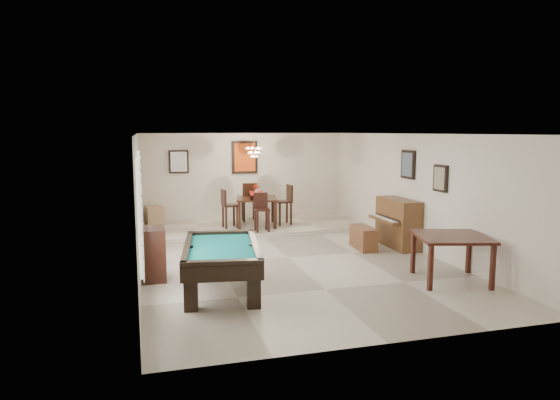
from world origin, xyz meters
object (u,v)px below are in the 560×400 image
pool_table (222,269)px  chandelier (254,148)px  piano_bench (363,238)px  apothecary_chest (153,254)px  flower_vase (256,189)px  dining_chair_west (230,208)px  dining_chair_south (262,212)px  dining_chair_north (249,202)px  square_table (451,258)px  corner_bench (154,215)px  dining_table (257,210)px  dining_chair_east (283,205)px  upright_piano (393,223)px

pool_table → chandelier: chandelier is taller
piano_bench → apothecary_chest: apothecary_chest is taller
flower_vase → dining_chair_west: 0.88m
apothecary_chest → dining_chair_south: (2.76, 3.16, 0.14)m
dining_chair_south → dining_chair_north: 1.55m
square_table → dining_chair_south: size_ratio=1.23×
dining_chair_south → corner_bench: 3.17m
apothecary_chest → corner_bench: (0.14, 4.94, -0.11)m
dining_table → corner_bench: dining_table is taller
corner_bench → chandelier: (2.63, -0.86, 1.83)m
chandelier → dining_table: bearing=-79.5°
apothecary_chest → square_table: bearing=-16.5°
square_table → flower_vase: size_ratio=5.04×
piano_bench → dining_chair_north: size_ratio=0.83×
apothecary_chest → pool_table: bearing=-40.9°
dining_chair_east → chandelier: 1.73m
apothecary_chest → dining_chair_south: dining_chair_south is taller
piano_bench → dining_chair_west: bearing=133.5°
corner_bench → pool_table: bearing=-80.9°
upright_piano → flower_vase: size_ratio=5.60×
flower_vase → chandelier: bearing=100.5°
dining_table → chandelier: 1.64m
pool_table → dining_chair_north: (1.67, 5.65, 0.30)m
pool_table → dining_chair_north: size_ratio=2.04×
flower_vase → dining_chair_east: 0.88m
corner_bench → dining_chair_west: bearing=-28.7°
apothecary_chest → dining_chair_east: bearing=48.0°
upright_piano → corner_bench: bearing=144.1°
flower_vase → chandelier: size_ratio=0.40×
apothecary_chest → dining_chair_south: bearing=48.9°
upright_piano → dining_chair_east: (-1.83, 2.79, 0.11)m
dining_table → chandelier: bearing=100.5°
pool_table → apothecary_chest: size_ratio=2.38×
pool_table → upright_piano: bearing=34.2°
piano_bench → dining_chair_west: size_ratio=0.89×
dining_table → dining_chair_north: (-0.05, 0.77, 0.11)m
square_table → upright_piano: (0.29, 2.67, 0.14)m
square_table → piano_bench: 2.71m
pool_table → square_table: 4.05m
dining_chair_west → chandelier: bearing=-81.2°
apothecary_chest → chandelier: (2.77, 4.08, 1.73)m
dining_chair_north → dining_chair_east: bearing=139.3°
dining_table → dining_chair_west: dining_chair_west is taller
pool_table → corner_bench: (-0.94, 5.88, -0.01)m
flower_vase → dining_chair_east: (0.75, 0.01, -0.46)m
square_table → piano_bench: (-0.44, 2.67, -0.16)m
pool_table → upright_piano: upright_piano is taller
piano_bench → dining_chair_south: dining_chair_south is taller
dining_table → dining_chair_east: size_ratio=0.98×
flower_vase → chandelier: (-0.03, 0.14, 1.08)m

